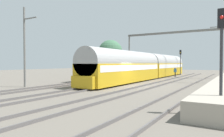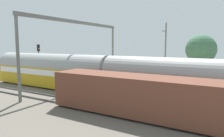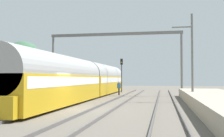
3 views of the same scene
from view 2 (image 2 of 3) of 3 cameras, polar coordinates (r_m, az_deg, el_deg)
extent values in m
cube|color=#A39989|center=(29.85, 26.28, -2.89)|extent=(4.40, 28.00, 0.90)
cube|color=gold|center=(17.92, 22.03, -6.06)|extent=(2.90, 16.00, 2.20)
cube|color=white|center=(17.79, 22.12, -4.08)|extent=(2.93, 15.36, 0.64)
cylinder|color=#9B9B9B|center=(17.69, 22.22, -1.94)|extent=(2.84, 16.00, 2.84)
cube|color=gold|center=(25.82, -16.75, -2.06)|extent=(2.90, 16.00, 2.20)
cube|color=white|center=(25.73, -16.80, -0.68)|extent=(2.93, 15.36, 0.64)
cylinder|color=#9B9B9B|center=(25.66, -16.85, 0.81)|extent=(2.84, 16.00, 2.84)
cube|color=brown|center=(14.85, 6.51, -7.19)|extent=(2.80, 13.00, 2.70)
cube|color=black|center=(15.22, 6.44, -11.95)|extent=(2.52, 11.96, 0.10)
cylinder|color=black|center=(26.03, -8.40, -3.64)|extent=(0.25, 0.25, 0.85)
cube|color=#285684|center=(25.91, -8.43, -2.02)|extent=(0.46, 0.45, 0.64)
sphere|color=tan|center=(25.84, -8.45, -1.05)|extent=(0.24, 0.24, 0.24)
cylinder|color=#2D2D33|center=(30.10, -19.60, 0.63)|extent=(0.14, 0.14, 4.17)
cube|color=black|center=(29.95, -19.79, 5.45)|extent=(0.36, 0.20, 0.90)
sphere|color=yellow|center=(29.86, -19.63, 5.26)|extent=(0.16, 0.16, 0.16)
cylinder|color=slate|center=(19.57, -24.64, 2.24)|extent=(0.28, 0.28, 7.50)
cylinder|color=slate|center=(31.93, 0.21, 4.34)|extent=(0.28, 0.28, 7.50)
cube|color=slate|center=(25.28, -9.37, 12.55)|extent=(16.80, 0.24, 0.36)
cylinder|color=slate|center=(29.12, 14.60, 4.39)|extent=(0.20, 0.20, 8.00)
cube|color=slate|center=(28.29, 14.27, 10.01)|extent=(1.80, 0.10, 0.10)
cylinder|color=#4C3826|center=(35.36, 23.25, 0.00)|extent=(0.36, 0.36, 2.55)
sphere|color=#3D6749|center=(35.17, 23.48, 4.90)|extent=(4.66, 4.66, 4.66)
camera|label=1|loc=(35.87, 65.31, -1.47)|focal=33.90mm
camera|label=3|loc=(31.10, 64.80, -2.63)|focal=43.80mm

